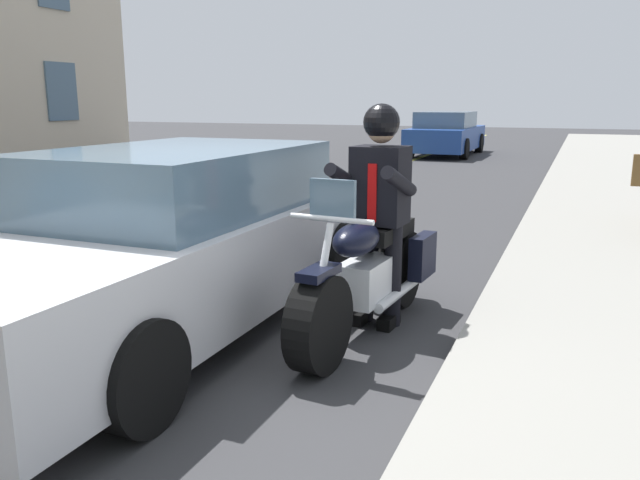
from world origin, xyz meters
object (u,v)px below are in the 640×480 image
Objects in this scene: car_silver at (446,134)px; car_dark at (172,239)px; motorcycle_main at (369,275)px; rider_main at (379,196)px.

car_silver and car_dark have the same top height.
car_dark is (16.75, 1.23, 0.00)m from car_silver.
car_silver is (-16.33, -2.73, 0.24)m from motorcycle_main.
rider_main is at bearing 112.03° from car_dark.
car_silver reaches higher than motorcycle_main.
car_silver is (-16.14, -2.74, -0.35)m from rider_main.
motorcycle_main is 1.58m from car_dark.
motorcycle_main is 16.56m from car_silver.
car_dark is (0.42, -1.50, 0.24)m from motorcycle_main.
motorcycle_main is at bearing 105.73° from car_dark.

